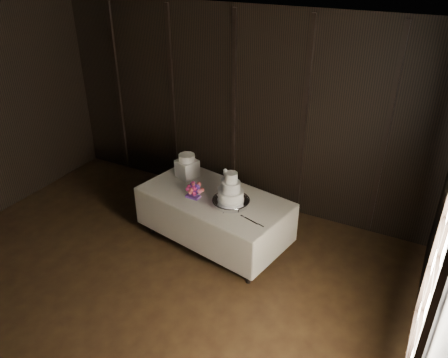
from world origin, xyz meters
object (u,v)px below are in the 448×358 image
wedding_cake (228,189)px  bouquet (194,188)px  small_cake (187,158)px  display_table (214,217)px  cake_stand (231,203)px  box_pedestal (187,168)px

wedding_cake → bouquet: 0.59m
wedding_cake → small_cake: 0.98m
display_table → small_cake: bearing=164.0°
wedding_cake → cake_stand: bearing=43.6°
display_table → cake_stand: bearing=-10.1°
cake_stand → box_pedestal: 1.00m
bouquet → small_cake: size_ratio=1.72×
box_pedestal → small_cake: 0.17m
box_pedestal → bouquet: bearing=-46.9°
small_cake → cake_stand: bearing=-24.7°
cake_stand → small_cake: size_ratio=2.12×
bouquet → box_pedestal: size_ratio=1.51×
cake_stand → display_table: bearing=159.3°
display_table → bouquet: bearing=-159.1°
bouquet → box_pedestal: 0.48m
display_table → wedding_cake: 0.66m
wedding_cake → box_pedestal: bearing=167.6°
box_pedestal → small_cake: bearing=0.0°
cake_stand → box_pedestal: box_pedestal is taller
display_table → box_pedestal: 0.82m
cake_stand → bouquet: bouquet is taller
bouquet → small_cake: 0.53m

